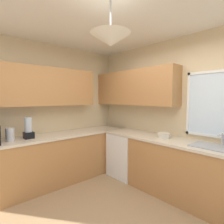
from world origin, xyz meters
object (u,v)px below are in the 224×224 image
(bowl, at_px, (164,135))
(blender_appliance, at_px, (29,129))
(kettle, at_px, (10,135))
(sink_assembly, at_px, (218,147))
(dishwasher, at_px, (127,154))

(bowl, xyz_separation_m, blender_appliance, (-1.50, -1.73, 0.12))
(blender_appliance, bearing_deg, bowl, 48.99)
(kettle, height_order, bowl, kettle)
(sink_assembly, bearing_deg, dishwasher, -178.78)
(kettle, xyz_separation_m, blender_appliance, (-0.02, 0.29, 0.05))
(dishwasher, bearing_deg, kettle, -107.88)
(kettle, xyz_separation_m, sink_assembly, (2.33, 2.02, -0.10))
(dishwasher, distance_m, bowl, 0.99)
(bowl, bearing_deg, blender_appliance, -131.01)
(dishwasher, bearing_deg, bowl, 2.04)
(kettle, relative_size, sink_assembly, 0.32)
(dishwasher, height_order, kettle, kettle)
(dishwasher, xyz_separation_m, bowl, (0.84, 0.03, 0.52))
(sink_assembly, bearing_deg, kettle, -139.04)
(blender_appliance, bearing_deg, dishwasher, 68.77)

